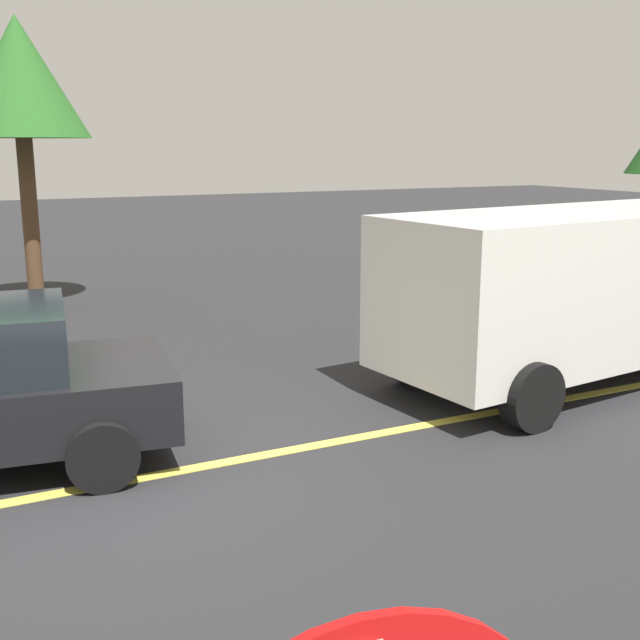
% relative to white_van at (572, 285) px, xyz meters
% --- Properties ---
extents(ground_plane, '(80.00, 80.00, 0.00)m').
position_rel_white_van_xyz_m(ground_plane, '(-5.84, -0.57, -1.27)').
color(ground_plane, '#262628').
extents(lane_marking_centre, '(28.00, 0.16, 0.01)m').
position_rel_white_van_xyz_m(lane_marking_centre, '(-2.84, -0.57, -1.26)').
color(lane_marking_centre, '#E0D14C').
extents(white_van, '(5.39, 2.72, 2.20)m').
position_rel_white_van_xyz_m(white_van, '(0.00, 0.00, 0.00)').
color(white_van, silver).
rests_on(white_van, ground_plane).
extents(tree_left_verge, '(2.40, 2.40, 5.25)m').
position_rel_white_van_xyz_m(tree_left_verge, '(-5.53, 8.11, 2.87)').
color(tree_left_verge, '#513823').
rests_on(tree_left_verge, ground_plane).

